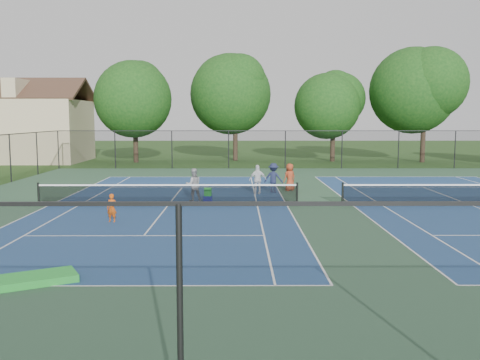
{
  "coord_description": "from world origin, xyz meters",
  "views": [
    {
      "loc": [
        -3.79,
        -24.34,
        4.03
      ],
      "look_at": [
        -3.68,
        -1.0,
        1.3
      ],
      "focal_mm": 40.0,
      "sensor_mm": 36.0,
      "label": 1
    }
  ],
  "objects_px": {
    "child_player": "(112,208)",
    "bystander_b": "(273,178)",
    "tree_back_b": "(235,90)",
    "bystander_a": "(258,180)",
    "tree_back_d": "(425,86)",
    "ball_crate": "(208,199)",
    "bystander_c": "(290,177)",
    "clapboard_house": "(29,128)",
    "ball_hopper": "(208,192)",
    "tree_back_c": "(333,102)",
    "tree_back_a": "(135,95)",
    "instructor": "(194,185)"
  },
  "relations": [
    {
      "from": "tree_back_d",
      "to": "bystander_c",
      "type": "height_order",
      "value": "tree_back_d"
    },
    {
      "from": "ball_hopper",
      "to": "bystander_b",
      "type": "bearing_deg",
      "value": 42.67
    },
    {
      "from": "tree_back_d",
      "to": "tree_back_c",
      "type": "bearing_deg",
      "value": 172.87
    },
    {
      "from": "tree_back_d",
      "to": "ball_hopper",
      "type": "height_order",
      "value": "tree_back_d"
    },
    {
      "from": "instructor",
      "to": "bystander_b",
      "type": "xyz_separation_m",
      "value": [
        4.07,
        2.9,
        0.0
      ]
    },
    {
      "from": "tree_back_d",
      "to": "clapboard_house",
      "type": "relative_size",
      "value": 0.96
    },
    {
      "from": "clapboard_house",
      "to": "ball_hopper",
      "type": "distance_m",
      "value": 29.87
    },
    {
      "from": "instructor",
      "to": "bystander_b",
      "type": "distance_m",
      "value": 5.0
    },
    {
      "from": "tree_back_d",
      "to": "ball_crate",
      "type": "distance_m",
      "value": 29.99
    },
    {
      "from": "clapboard_house",
      "to": "ball_crate",
      "type": "distance_m",
      "value": 29.9
    },
    {
      "from": "child_player",
      "to": "bystander_a",
      "type": "height_order",
      "value": "bystander_a"
    },
    {
      "from": "bystander_a",
      "to": "child_player",
      "type": "bearing_deg",
      "value": 43.82
    },
    {
      "from": "clapboard_house",
      "to": "bystander_a",
      "type": "distance_m",
      "value": 29.51
    },
    {
      "from": "tree_back_d",
      "to": "bystander_c",
      "type": "xyz_separation_m",
      "value": [
        -13.9,
        -19.02,
        -6.07
      ]
    },
    {
      "from": "bystander_c",
      "to": "tree_back_c",
      "type": "bearing_deg",
      "value": -140.32
    },
    {
      "from": "instructor",
      "to": "child_player",
      "type": "bearing_deg",
      "value": 49.14
    },
    {
      "from": "bystander_b",
      "to": "bystander_c",
      "type": "height_order",
      "value": "bystander_b"
    },
    {
      "from": "tree_back_a",
      "to": "bystander_a",
      "type": "relative_size",
      "value": 5.88
    },
    {
      "from": "tree_back_b",
      "to": "clapboard_house",
      "type": "bearing_deg",
      "value": -176.99
    },
    {
      "from": "tree_back_b",
      "to": "bystander_a",
      "type": "distance_m",
      "value": 23.1
    },
    {
      "from": "tree_back_d",
      "to": "bystander_b",
      "type": "relative_size",
      "value": 6.48
    },
    {
      "from": "instructor",
      "to": "bystander_c",
      "type": "xyz_separation_m",
      "value": [
        5.02,
        3.64,
        -0.04
      ]
    },
    {
      "from": "tree_back_b",
      "to": "bystander_a",
      "type": "relative_size",
      "value": 6.44
    },
    {
      "from": "tree_back_a",
      "to": "bystander_a",
      "type": "height_order",
      "value": "tree_back_a"
    },
    {
      "from": "tree_back_c",
      "to": "tree_back_d",
      "type": "relative_size",
      "value": 0.81
    },
    {
      "from": "bystander_a",
      "to": "ball_crate",
      "type": "height_order",
      "value": "bystander_a"
    },
    {
      "from": "bystander_c",
      "to": "bystander_a",
      "type": "bearing_deg",
      "value": 1.69
    },
    {
      "from": "tree_back_b",
      "to": "tree_back_c",
      "type": "xyz_separation_m",
      "value": [
        9.0,
        -1.0,
        -1.11
      ]
    },
    {
      "from": "tree_back_c",
      "to": "bystander_b",
      "type": "relative_size",
      "value": 5.25
    },
    {
      "from": "tree_back_c",
      "to": "tree_back_d",
      "type": "bearing_deg",
      "value": -7.13
    },
    {
      "from": "bystander_b",
      "to": "tree_back_b",
      "type": "bearing_deg",
      "value": -66.03
    },
    {
      "from": "tree_back_b",
      "to": "tree_back_c",
      "type": "height_order",
      "value": "tree_back_b"
    },
    {
      "from": "child_player",
      "to": "instructor",
      "type": "height_order",
      "value": "instructor"
    },
    {
      "from": "child_player",
      "to": "tree_back_c",
      "type": "bearing_deg",
      "value": 74.7
    },
    {
      "from": "child_player",
      "to": "bystander_b",
      "type": "bearing_deg",
      "value": 60.19
    },
    {
      "from": "bystander_b",
      "to": "bystander_c",
      "type": "xyz_separation_m",
      "value": [
        0.95,
        0.74,
        -0.04
      ]
    },
    {
      "from": "tree_back_d",
      "to": "clapboard_house",
      "type": "distance_m",
      "value": 36.21
    },
    {
      "from": "tree_back_a",
      "to": "bystander_b",
      "type": "distance_m",
      "value": 23.28
    },
    {
      "from": "ball_hopper",
      "to": "bystander_a",
      "type": "bearing_deg",
      "value": 45.45
    },
    {
      "from": "tree_back_c",
      "to": "bystander_a",
      "type": "xyz_separation_m",
      "value": [
        -7.72,
        -21.32,
        -4.7
      ]
    },
    {
      "from": "tree_back_a",
      "to": "clapboard_house",
      "type": "bearing_deg",
      "value": 174.29
    },
    {
      "from": "tree_back_c",
      "to": "clapboard_house",
      "type": "bearing_deg",
      "value": -180.0
    },
    {
      "from": "tree_back_c",
      "to": "bystander_a",
      "type": "bearing_deg",
      "value": -109.91
    },
    {
      "from": "instructor",
      "to": "ball_crate",
      "type": "relative_size",
      "value": 3.85
    },
    {
      "from": "tree_back_a",
      "to": "child_player",
      "type": "height_order",
      "value": "tree_back_a"
    },
    {
      "from": "clapboard_house",
      "to": "ball_hopper",
      "type": "xyz_separation_m",
      "value": [
        17.78,
        -23.86,
        -2.61
      ]
    },
    {
      "from": "tree_back_b",
      "to": "instructor",
      "type": "bearing_deg",
      "value": -94.46
    },
    {
      "from": "tree_back_b",
      "to": "bystander_a",
      "type": "height_order",
      "value": "tree_back_b"
    },
    {
      "from": "tree_back_a",
      "to": "tree_back_b",
      "type": "distance_m",
      "value": 9.24
    },
    {
      "from": "child_player",
      "to": "instructor",
      "type": "relative_size",
      "value": 0.69
    }
  ]
}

